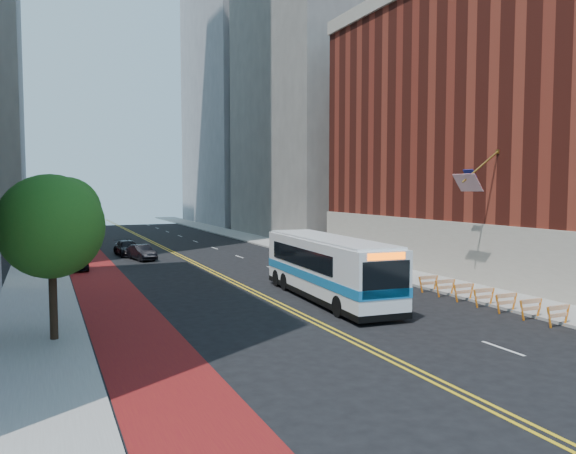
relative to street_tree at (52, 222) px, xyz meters
The scene contains 16 objects.
ground 13.68m from the street_tree, 28.25° to the right, with size 160.00×160.00×0.00m, color black.
sidewalk_left 24.45m from the street_tree, 91.81° to the left, with size 4.00×140.00×0.15m, color gray.
sidewalk_right 33.73m from the street_tree, 45.87° to the left, with size 4.00×140.00×0.15m, color gray.
bus_lane_paint 24.66m from the street_tree, 82.53° to the left, with size 3.60×140.00×0.01m, color #620E13.
center_line_inner 26.84m from the street_tree, 65.21° to the left, with size 0.14×140.00×0.01m, color gold.
center_line_outer 26.99m from the street_tree, 64.51° to the left, with size 0.14×140.00×0.01m, color gold.
lane_dashes 36.09m from the street_tree, 63.34° to the left, with size 0.14×98.20×0.01m.
brick_building 34.25m from the street_tree, 10.18° to the left, with size 18.73×36.00×22.00m.
midrise_right_near 56.22m from the street_tree, 50.78° to the left, with size 18.00×26.00×40.00m, color slate.
midrise_right_far 83.25m from the street_tree, 63.91° to the left, with size 20.00×28.00×55.00m, color gray.
construction_barriers 21.43m from the street_tree, ahead, with size 1.42×10.91×1.00m.
street_tree is the anchor object (origin of this frame).
transit_bus 14.98m from the street_tree, 13.30° to the left, with size 3.60×12.97×3.52m.
car_a 21.71m from the street_tree, 84.76° to the left, with size 1.61×4.00×1.36m, color black.
car_b 26.65m from the street_tree, 73.42° to the left, with size 1.40×4.02×1.32m, color black.
car_c 30.16m from the street_tree, 76.77° to the left, with size 1.93×4.75×1.38m, color black.
Camera 1 is at (-11.61, -18.39, 6.29)m, focal length 35.00 mm.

